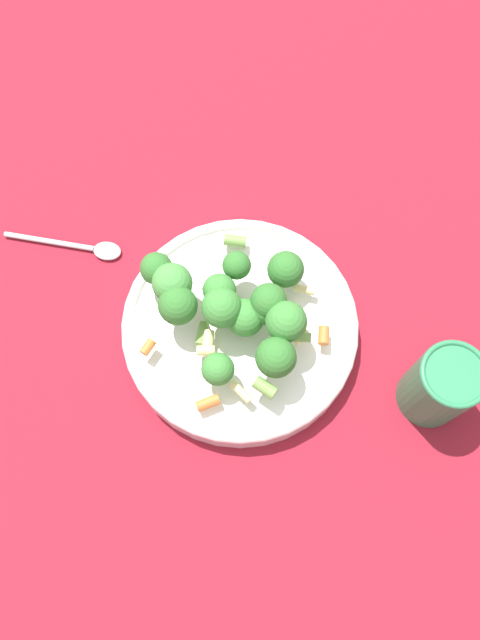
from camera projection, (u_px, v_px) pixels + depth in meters
The scene contains 5 objects.
ground_plane at pixel (240, 333), 0.77m from camera, with size 3.00×3.00×0.00m, color maroon.
bowl at pixel (240, 328), 0.75m from camera, with size 0.28×0.28×0.04m.
pasta_salad at pixel (235, 308), 0.70m from camera, with size 0.22×0.21×0.08m.
cup at pixel (441, 386), 0.69m from camera, with size 0.07×0.07×0.11m.
spoon at pixel (85, 247), 0.80m from camera, with size 0.14×0.10×0.01m.
Camera 1 is at (-0.18, 0.18, 0.73)m, focal length 35.00 mm.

